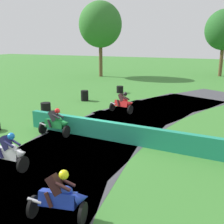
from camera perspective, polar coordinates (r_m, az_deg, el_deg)
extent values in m
plane|color=#38752D|center=(13.42, -3.71, -5.27)|extent=(120.00, 120.00, 0.00)
cube|color=#3D3D42|center=(22.74, 16.97, 2.59)|extent=(9.19, 10.66, 0.01)
cube|color=#3D3D42|center=(19.66, 10.89, 1.09)|extent=(8.23, 10.63, 0.01)
cube|color=#3D3D42|center=(16.52, 4.23, -1.34)|extent=(7.08, 10.34, 0.01)
cube|color=#3D3D42|center=(13.38, -3.41, -5.31)|extent=(5.76, 9.81, 0.01)
cube|color=#3D3D42|center=(10.35, -12.96, -12.05)|extent=(5.71, 9.78, 0.01)
cylinder|color=black|center=(17.38, 3.84, 0.47)|extent=(0.25, 0.75, 0.74)
cylinder|color=black|center=(18.13, 0.07, 1.12)|extent=(0.25, 0.75, 0.74)
cube|color=red|center=(17.74, 2.08, 1.76)|extent=(1.06, 0.60, 0.46)
ellipsoid|color=red|center=(17.65, 2.70, 2.51)|extent=(0.50, 0.43, 0.31)
cone|color=red|center=(17.39, 4.01, 1.85)|extent=(0.44, 0.44, 0.48)
cylinder|color=#B2B2B7|center=(17.97, 0.23, 1.80)|extent=(0.42, 0.21, 0.18)
cube|color=#331919|center=(17.79, 2.06, 3.00)|extent=(0.53, 0.47, 0.63)
sphere|color=black|center=(17.69, 2.81, 3.82)|extent=(0.26, 0.26, 0.26)
cylinder|color=#331919|center=(17.80, 3.13, 2.91)|extent=(0.43, 0.23, 0.24)
cylinder|color=#331919|center=(17.49, 2.53, 3.04)|extent=(0.43, 0.23, 0.24)
cylinder|color=#331919|center=(17.99, 1.91, 1.84)|extent=(0.27, 0.25, 0.42)
cylinder|color=#331919|center=(17.69, 1.29, 1.95)|extent=(0.27, 0.25, 0.42)
cylinder|color=black|center=(13.44, -9.55, -4.07)|extent=(0.10, 0.68, 0.68)
cylinder|color=black|center=(14.22, -14.33, -3.27)|extent=(0.10, 0.68, 0.68)
cube|color=#198438|center=(13.76, -11.97, -2.44)|extent=(1.00, 0.35, 0.44)
ellipsoid|color=#198438|center=(13.62, -11.32, -1.46)|extent=(0.44, 0.32, 0.28)
cone|color=#198438|center=(13.37, -9.56, -2.30)|extent=(0.39, 0.37, 0.44)
cylinder|color=#B2B2B7|center=(14.02, -14.28, -2.52)|extent=(0.41, 0.12, 0.17)
cube|color=#28282D|center=(13.74, -12.20, -0.83)|extent=(0.50, 0.38, 0.60)
sphere|color=red|center=(13.58, -11.41, 0.24)|extent=(0.26, 0.26, 0.26)
cylinder|color=#28282D|center=(13.73, -10.81, -0.77)|extent=(0.43, 0.13, 0.24)
cylinder|color=#28282D|center=(13.43, -11.66, -0.94)|extent=(0.43, 0.13, 0.24)
cylinder|color=#28282D|center=(14.00, -12.16, -2.17)|extent=(0.27, 0.17, 0.42)
cylinder|color=#28282D|center=(13.71, -13.02, -2.36)|extent=(0.27, 0.17, 0.42)
cylinder|color=black|center=(10.43, -18.19, -10.44)|extent=(0.09, 0.69, 0.69)
cube|color=silver|center=(10.79, -21.03, -8.12)|extent=(1.00, 0.34, 0.44)
ellipsoid|color=silver|center=(10.60, -20.29, -6.95)|extent=(0.44, 0.31, 0.28)
cone|color=silver|center=(10.32, -18.23, -8.20)|extent=(0.39, 0.38, 0.45)
cube|color=#1E1E4C|center=(10.74, -21.31, -6.07)|extent=(0.49, 0.38, 0.60)
sphere|color=#1E7FE0|center=(10.53, -20.42, -4.78)|extent=(0.26, 0.26, 0.26)
cylinder|color=#1E1E4C|center=(10.68, -19.55, -6.03)|extent=(0.43, 0.12, 0.24)
cylinder|color=#1E1E4C|center=(10.42, -20.87, -6.36)|extent=(0.43, 0.12, 0.24)
cylinder|color=#1E1E4C|center=(11.03, -21.07, -7.66)|extent=(0.27, 0.17, 0.42)
cylinder|color=#1E1E4C|center=(10.77, -22.39, -8.01)|extent=(0.27, 0.17, 0.42)
cylinder|color=black|center=(7.52, -6.16, -20.45)|extent=(0.21, 0.72, 0.71)
cylinder|color=black|center=(8.01, -16.23, -18.56)|extent=(0.21, 0.72, 0.71)
cube|color=#1E38B2|center=(7.63, -11.31, -17.47)|extent=(1.05, 0.53, 0.45)
ellipsoid|color=#1E38B2|center=(7.47, -9.92, -15.84)|extent=(0.49, 0.40, 0.29)
cone|color=#1E38B2|center=(7.37, -6.18, -17.44)|extent=(0.45, 0.42, 0.46)
cylinder|color=#B2B2B7|center=(7.79, -15.94, -17.49)|extent=(0.42, 0.16, 0.17)
cube|color=#331919|center=(7.53, -11.78, -14.66)|extent=(0.55, 0.39, 0.61)
sphere|color=yellow|center=(7.36, -10.11, -12.83)|extent=(0.26, 0.26, 0.26)
cylinder|color=#331919|center=(7.58, -9.21, -14.41)|extent=(0.44, 0.15, 0.24)
cylinder|color=#331919|center=(7.26, -10.28, -15.19)|extent=(0.44, 0.15, 0.24)
cylinder|color=#331919|center=(7.84, -12.02, -16.69)|extent=(0.30, 0.18, 0.42)
cylinder|color=#331919|center=(7.53, -13.19, -17.52)|extent=(0.30, 0.18, 0.42)
cylinder|color=black|center=(24.42, 1.67, 4.30)|extent=(0.60, 0.60, 0.20)
cylinder|color=black|center=(24.39, 1.67, 4.76)|extent=(0.60, 0.60, 0.20)
cylinder|color=black|center=(24.35, 1.67, 5.22)|extent=(0.60, 0.60, 0.20)
cylinder|color=black|center=(21.34, -5.74, 2.66)|extent=(0.58, 0.58, 0.20)
cylinder|color=black|center=(21.30, -5.76, 3.18)|extent=(0.58, 0.58, 0.20)
cylinder|color=black|center=(21.26, -5.77, 3.71)|extent=(0.58, 0.58, 0.20)
cylinder|color=black|center=(21.22, -5.79, 4.24)|extent=(0.58, 0.58, 0.20)
cylinder|color=black|center=(18.53, -13.70, 0.39)|extent=(0.65, 0.65, 0.20)
cylinder|color=black|center=(18.48, -13.74, 0.99)|extent=(0.65, 0.65, 0.20)
cylinder|color=black|center=(18.43, -13.78, 1.59)|extent=(0.65, 0.65, 0.20)
cylinder|color=brown|center=(35.25, -2.38, 10.83)|extent=(0.44, 0.44, 4.14)
ellipsoid|color=#2D6B28|center=(35.20, -2.46, 17.88)|extent=(5.31, 5.31, 5.58)
cylinder|color=brown|center=(38.16, 21.93, 9.82)|extent=(0.44, 0.44, 3.77)
ellipsoid|color=#235B23|center=(38.08, 22.53, 15.68)|extent=(4.77, 4.77, 5.01)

